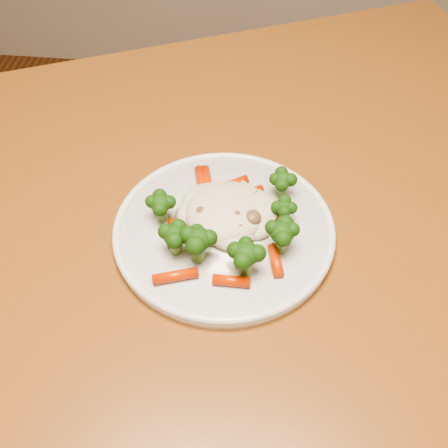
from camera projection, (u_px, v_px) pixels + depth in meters
name	position (u px, v px, depth m)	size (l,w,h in m)	color
dining_table	(193.00, 265.00, 0.77)	(1.36, 1.17, 0.75)	brown
plate	(224.00, 232.00, 0.66)	(0.26, 0.26, 0.01)	silver
meal	(226.00, 219.00, 0.64)	(0.18, 0.19, 0.04)	beige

